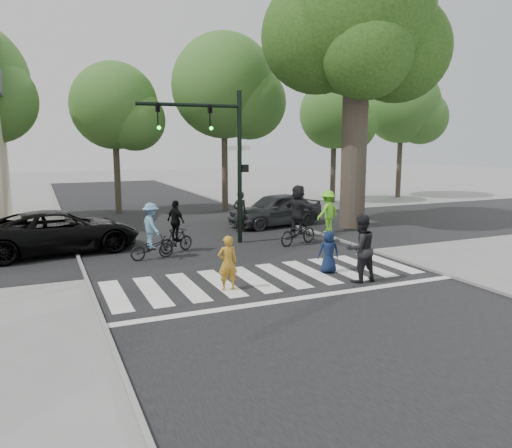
{
  "coord_description": "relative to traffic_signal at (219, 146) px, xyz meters",
  "views": [
    {
      "loc": [
        -6.21,
        -12.22,
        4.08
      ],
      "look_at": [
        0.5,
        3.0,
        1.3
      ],
      "focal_mm": 35.0,
      "sensor_mm": 36.0,
      "label": 1
    }
  ],
  "objects": [
    {
      "name": "bg_tree_5",
      "position": [
        17.92,
        10.5,
        2.46
      ],
      "size": [
        5.67,
        5.4,
        9.3
      ],
      "color": "brown",
      "rests_on": "ground"
    },
    {
      "name": "cyclist_right",
      "position": [
        2.79,
        -1.32,
        -2.84
      ],
      "size": [
        1.99,
        1.84,
        2.39
      ],
      "color": "black",
      "rests_on": "ground"
    },
    {
      "name": "ground",
      "position": [
        -0.35,
        -6.2,
        -3.9
      ],
      "size": [
        120.0,
        120.0,
        0.0
      ],
      "primitive_type": "plane",
      "color": "gray",
      "rests_on": "ground"
    },
    {
      "name": "road_stem",
      "position": [
        -0.35,
        -1.2,
        -3.9
      ],
      "size": [
        10.0,
        70.0,
        0.01
      ],
      "primitive_type": "cube",
      "color": "black",
      "rests_on": "ground"
    },
    {
      "name": "crosswalk",
      "position": [
        -0.35,
        -5.54,
        -3.89
      ],
      "size": [
        10.0,
        3.85,
        0.01
      ],
      "color": "silver",
      "rests_on": "ground"
    },
    {
      "name": "curb_right",
      "position": [
        4.7,
        -1.2,
        -3.85
      ],
      "size": [
        0.1,
        70.0,
        0.1
      ],
      "primitive_type": "cube",
      "color": "gray",
      "rests_on": "ground"
    },
    {
      "name": "car_suv",
      "position": [
        -5.9,
        0.96,
        -3.11
      ],
      "size": [
        6.01,
        3.39,
        1.58
      ],
      "primitive_type": "imported",
      "rotation": [
        0.0,
        0.0,
        1.71
      ],
      "color": "black",
      "rests_on": "ground"
    },
    {
      "name": "traffic_signal",
      "position": [
        0.0,
        0.0,
        0.0
      ],
      "size": [
        4.45,
        0.29,
        6.0
      ],
      "color": "black",
      "rests_on": "ground"
    },
    {
      "name": "car_grey",
      "position": [
        3.95,
        3.06,
        -3.1
      ],
      "size": [
        4.98,
        2.69,
        1.61
      ],
      "primitive_type": "imported",
      "rotation": [
        0.0,
        0.0,
        -1.4
      ],
      "color": "#323438",
      "rests_on": "ground"
    },
    {
      "name": "cyclist_mid",
      "position": [
        -1.97,
        -0.69,
        -3.11
      ],
      "size": [
        1.52,
        0.99,
        1.94
      ],
      "color": "black",
      "rests_on": "ground"
    },
    {
      "name": "cyclist_left",
      "position": [
        -3.04,
        -1.44,
        -3.04
      ],
      "size": [
        1.64,
        1.11,
        1.98
      ],
      "color": "black",
      "rests_on": "ground"
    },
    {
      "name": "curb_left",
      "position": [
        -5.4,
        -1.2,
        -3.85
      ],
      "size": [
        0.1,
        70.0,
        0.1
      ],
      "primitive_type": "cube",
      "color": "gray",
      "rests_on": "ground"
    },
    {
      "name": "pedestrian_woman",
      "position": [
        -1.9,
        -5.91,
        -3.13
      ],
      "size": [
        0.58,
        0.39,
        1.53
      ],
      "primitive_type": "imported",
      "rotation": [
        0.0,
        0.0,
        3.09
      ],
      "color": "#BF8727",
      "rests_on": "ground"
    },
    {
      "name": "bg_tree_2",
      "position": [
        -2.11,
        10.42,
        1.88
      ],
      "size": [
        5.04,
        4.8,
        8.4
      ],
      "color": "brown",
      "rests_on": "ground"
    },
    {
      "name": "bystander_hivis",
      "position": [
        5.33,
        0.56,
        -2.95
      ],
      "size": [
        1.37,
        1.02,
        1.9
      ],
      "primitive_type": "imported",
      "rotation": [
        0.0,
        0.0,
        3.43
      ],
      "color": "#79F02E",
      "rests_on": "ground"
    },
    {
      "name": "eucalyptus",
      "position": [
        7.18,
        1.47,
        5.18
      ],
      "size": [
        8.3,
        7.2,
        13.0
      ],
      "color": "brown",
      "rests_on": "ground"
    },
    {
      "name": "bg_tree_3",
      "position": [
        3.95,
        9.07,
        3.04
      ],
      "size": [
        6.3,
        6.0,
        10.2
      ],
      "color": "brown",
      "rests_on": "ground"
    },
    {
      "name": "bg_tree_4",
      "position": [
        11.88,
        9.93,
        1.73
      ],
      "size": [
        4.83,
        4.6,
        8.15
      ],
      "color": "brown",
      "rests_on": "ground"
    },
    {
      "name": "bystander_dark",
      "position": [
        1.74,
        2.21,
        -2.98
      ],
      "size": [
        0.71,
        0.5,
        1.84
      ],
      "primitive_type": "imported",
      "rotation": [
        0.0,
        0.0,
        3.23
      ],
      "color": "black",
      "rests_on": "ground"
    },
    {
      "name": "pedestrian_adult",
      "position": [
        1.91,
        -6.7,
        -2.9
      ],
      "size": [
        1.0,
        0.79,
        1.99
      ],
      "primitive_type": "imported",
      "rotation": [
        0.0,
        0.0,
        3.18
      ],
      "color": "black",
      "rests_on": "ground"
    },
    {
      "name": "pedestrian_child",
      "position": [
        1.62,
        -5.46,
        -3.23
      ],
      "size": [
        0.75,
        0.61,
        1.34
      ],
      "primitive_type": "imported",
      "rotation": [
        0.0,
        0.0,
        2.83
      ],
      "color": "#111E40",
      "rests_on": "ground"
    },
    {
      "name": "road_cross",
      "position": [
        -0.35,
        1.8,
        -3.89
      ],
      "size": [
        70.0,
        10.0,
        0.01
      ],
      "primitive_type": "cube",
      "color": "black",
      "rests_on": "ground"
    }
  ]
}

